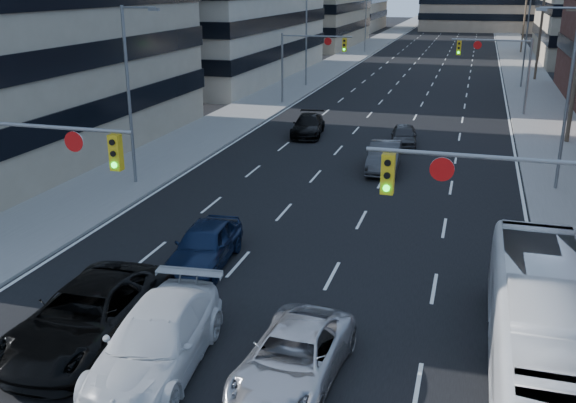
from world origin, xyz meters
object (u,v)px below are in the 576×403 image
at_px(transit_bus, 544,333).
at_px(sedan_blue, 205,245).
at_px(black_pickup, 88,316).
at_px(silver_suv, 294,358).
at_px(white_van, 157,341).

relative_size(transit_bus, sedan_blue, 2.23).
relative_size(black_pickup, transit_bus, 0.61).
height_order(transit_bus, sedan_blue, transit_bus).
xyz_separation_m(silver_suv, sedan_blue, (-5.18, 6.21, 0.09)).
xyz_separation_m(white_van, transit_bus, (9.88, 2.25, 0.60)).
relative_size(silver_suv, sedan_blue, 1.08).
height_order(white_van, transit_bus, transit_bus).
xyz_separation_m(black_pickup, silver_suv, (6.22, -0.17, -0.18)).
relative_size(white_van, silver_suv, 1.18).
height_order(black_pickup, transit_bus, transit_bus).
bearing_deg(white_van, sedan_blue, 96.69).
bearing_deg(black_pickup, white_van, -16.52).
bearing_deg(sedan_blue, transit_bus, -25.59).
relative_size(silver_suv, transit_bus, 0.48).
bearing_deg(transit_bus, silver_suv, -164.29).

